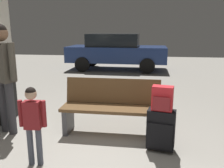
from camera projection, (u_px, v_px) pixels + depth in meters
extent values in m
cube|color=gray|center=(121.00, 94.00, 6.58)|extent=(18.00, 18.00, 0.10)
cube|color=brown|center=(111.00, 109.00, 3.85)|extent=(1.60, 0.44, 0.05)
cube|color=brown|center=(113.00, 91.00, 4.04)|extent=(1.60, 0.11, 0.42)
cube|color=#4C4C51|center=(68.00, 120.00, 4.00)|extent=(0.08, 0.40, 0.41)
cube|color=#4C4C51|center=(155.00, 125.00, 3.80)|extent=(0.08, 0.40, 0.41)
cube|color=black|center=(161.00, 129.00, 3.34)|extent=(0.41, 0.27, 0.56)
cube|color=black|center=(160.00, 136.00, 3.26)|extent=(0.34, 0.09, 0.36)
cube|color=#A5A5AA|center=(163.00, 109.00, 3.36)|extent=(0.14, 0.05, 0.02)
cylinder|color=black|center=(150.00, 144.00, 3.54)|extent=(0.03, 0.05, 0.04)
cylinder|color=black|center=(172.00, 148.00, 3.44)|extent=(0.03, 0.05, 0.04)
cube|color=red|center=(162.00, 98.00, 3.24)|extent=(0.31, 0.21, 0.34)
cube|color=maroon|center=(161.00, 104.00, 3.17)|extent=(0.23, 0.07, 0.19)
cylinder|color=black|center=(163.00, 87.00, 3.21)|extent=(0.06, 0.04, 0.02)
cylinder|color=#4C5160|center=(39.00, 147.00, 3.00)|extent=(0.07, 0.07, 0.50)
cylinder|color=#4C5160|center=(31.00, 146.00, 3.01)|extent=(0.07, 0.07, 0.50)
cube|color=maroon|center=(32.00, 115.00, 2.91)|extent=(0.21, 0.14, 0.35)
cylinder|color=maroon|center=(44.00, 114.00, 2.90)|extent=(0.06, 0.06, 0.33)
cylinder|color=maroon|center=(21.00, 113.00, 2.91)|extent=(0.06, 0.06, 0.33)
sphere|color=tan|center=(31.00, 94.00, 2.85)|extent=(0.14, 0.14, 0.14)
sphere|color=black|center=(31.00, 92.00, 2.85)|extent=(0.13, 0.13, 0.13)
cylinder|color=red|center=(30.00, 111.00, 3.01)|extent=(0.06, 0.06, 0.10)
cylinder|color=red|center=(29.00, 105.00, 2.99)|extent=(0.01, 0.01, 0.06)
cylinder|color=#38383D|center=(11.00, 108.00, 3.88)|extent=(0.13, 0.13, 0.87)
cylinder|color=#38383D|center=(4.00, 106.00, 3.98)|extent=(0.13, 0.13, 0.87)
cube|color=#4C473D|center=(3.00, 63.00, 3.76)|extent=(0.41, 0.34, 0.62)
cylinder|color=#4C473D|center=(12.00, 62.00, 3.62)|extent=(0.10, 0.10, 0.59)
sphere|color=brown|center=(0.00, 33.00, 3.66)|extent=(0.25, 0.25, 0.25)
cube|color=navy|center=(117.00, 54.00, 10.15)|extent=(4.13, 1.78, 0.64)
cube|color=black|center=(114.00, 40.00, 10.04)|extent=(2.13, 1.58, 0.52)
cylinder|color=black|center=(148.00, 61.00, 10.80)|extent=(0.60, 0.21, 0.60)
cylinder|color=black|center=(147.00, 66.00, 9.26)|extent=(0.60, 0.21, 0.60)
cylinder|color=black|center=(92.00, 60.00, 11.20)|extent=(0.60, 0.21, 0.60)
cylinder|color=black|center=(82.00, 64.00, 9.66)|extent=(0.60, 0.21, 0.60)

